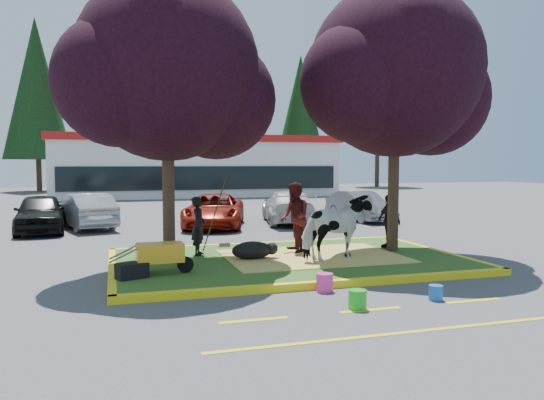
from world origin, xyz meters
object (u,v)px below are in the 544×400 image
object	(u,v)px
calf	(252,250)
bucket_green	(358,300)
car_black	(40,213)
car_silver	(87,211)
handler	(199,226)
bucket_blue	(436,293)
wheelbarrow	(161,253)
cow	(338,228)
bucket_pink	(325,282)

from	to	relation	value
calf	bucket_green	size ratio (longest dim) A/B	3.01
car_black	car_silver	bearing A→B (deg)	20.20
car_silver	handler	bearing A→B (deg)	95.40
bucket_blue	car_black	world-z (taller)	car_black
calf	bucket_green	world-z (taller)	calf
calf	bucket_blue	xyz separation A→B (m)	(2.31, -4.01, -0.23)
wheelbarrow	bucket_green	bearing A→B (deg)	-47.80
car_black	bucket_green	bearing A→B (deg)	-66.90
bucket_blue	car_silver	xyz separation A→B (m)	(-6.37, 12.70, 0.52)
calf	car_black	xyz separation A→B (m)	(-5.57, 8.00, 0.31)
bucket_blue	car_black	size ratio (longest dim) A/B	0.07
wheelbarrow	bucket_green	distance (m)	4.26
car_black	calf	bearing A→B (deg)	-59.45
handler	car_silver	world-z (taller)	handler
handler	wheelbarrow	world-z (taller)	handler
calf	cow	bearing A→B (deg)	-13.53
calf	wheelbarrow	bearing A→B (deg)	-146.87
cow	wheelbarrow	size ratio (longest dim) A/B	1.08
cow	bucket_pink	bearing A→B (deg)	131.74
wheelbarrow	car_black	bearing A→B (deg)	108.67
handler	bucket_green	world-z (taller)	handler
cow	car_silver	distance (m)	11.13
handler	car_black	size ratio (longest dim) A/B	0.37
bucket_green	calf	bearing A→B (deg)	99.90
calf	car_silver	distance (m)	9.60
handler	bucket_pink	world-z (taller)	handler
cow	bucket_green	size ratio (longest dim) A/B	5.61
wheelbarrow	bucket_pink	world-z (taller)	wheelbarrow
wheelbarrow	car_silver	world-z (taller)	car_silver
car_black	wheelbarrow	bearing A→B (deg)	-74.02
cow	bucket_green	xyz separation A→B (m)	(-1.17, -3.44, -0.76)
bucket_green	car_black	bearing A→B (deg)	117.41
calf	bucket_pink	distance (m)	2.94
handler	bucket_blue	xyz separation A→B (m)	(3.42, -4.94, -0.74)
wheelbarrow	car_silver	xyz separation A→B (m)	(-1.84, 9.78, 0.07)
handler	wheelbarrow	distance (m)	2.32
bucket_green	bucket_blue	world-z (taller)	bucket_green
calf	bucket_pink	size ratio (longest dim) A/B	2.86
cow	bucket_green	bearing A→B (deg)	142.68
bucket_pink	bucket_blue	size ratio (longest dim) A/B	1.29
cow	handler	size ratio (longest dim) A/B	1.26
bucket_pink	bucket_green	bearing A→B (deg)	-87.51
car_black	car_silver	xyz separation A→B (m)	(1.52, 0.69, -0.02)
car_black	bucket_pink	bearing A→B (deg)	-64.41
bucket_green	bucket_pink	bearing A→B (deg)	92.49
bucket_pink	car_silver	bearing A→B (deg)	112.25
handler	bucket_blue	distance (m)	6.06
cow	bucket_green	world-z (taller)	cow
bucket_pink	cow	bearing A→B (deg)	60.31
handler	car_black	world-z (taller)	handler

